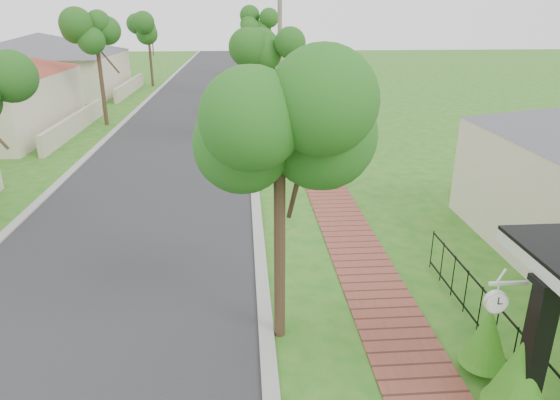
{
  "coord_description": "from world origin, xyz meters",
  "views": [
    {
      "loc": [
        0.31,
        -6.86,
        6.02
      ],
      "look_at": [
        1.19,
        5.11,
        1.5
      ],
      "focal_mm": 32.0,
      "sensor_mm": 36.0,
      "label": 1
    }
  ],
  "objects_px": {
    "utility_pole": "(280,45)",
    "station_clock": "(497,300)",
    "near_tree": "(280,136)",
    "porch_post": "(533,361)",
    "parked_car_red": "(227,99)",
    "parked_car_white": "(244,87)"
  },
  "relations": [
    {
      "from": "utility_pole",
      "to": "station_clock",
      "type": "height_order",
      "value": "utility_pole"
    },
    {
      "from": "near_tree",
      "to": "utility_pole",
      "type": "height_order",
      "value": "utility_pole"
    },
    {
      "from": "station_clock",
      "to": "porch_post",
      "type": "bearing_deg",
      "value": -39.42
    },
    {
      "from": "porch_post",
      "to": "parked_car_red",
      "type": "distance_m",
      "value": 27.38
    },
    {
      "from": "parked_car_red",
      "to": "parked_car_white",
      "type": "xyz_separation_m",
      "value": [
        1.12,
        5.87,
        -0.03
      ]
    },
    {
      "from": "utility_pole",
      "to": "parked_car_red",
      "type": "bearing_deg",
      "value": 117.07
    },
    {
      "from": "parked_car_red",
      "to": "station_clock",
      "type": "distance_m",
      "value": 26.92
    },
    {
      "from": "near_tree",
      "to": "utility_pole",
      "type": "bearing_deg",
      "value": 85.79
    },
    {
      "from": "porch_post",
      "to": "parked_car_red",
      "type": "xyz_separation_m",
      "value": [
        -5.27,
        26.87,
        -0.37
      ]
    },
    {
      "from": "near_tree",
      "to": "parked_car_red",
      "type": "bearing_deg",
      "value": 93.84
    },
    {
      "from": "parked_car_white",
      "to": "parked_car_red",
      "type": "bearing_deg",
      "value": -106.97
    },
    {
      "from": "parked_car_red",
      "to": "near_tree",
      "type": "relative_size",
      "value": 0.87
    },
    {
      "from": "parked_car_red",
      "to": "near_tree",
      "type": "xyz_separation_m",
      "value": [
        1.64,
        -24.37,
        3.28
      ]
    },
    {
      "from": "utility_pole",
      "to": "station_clock",
      "type": "distance_m",
      "value": 20.82
    },
    {
      "from": "near_tree",
      "to": "station_clock",
      "type": "distance_m",
      "value": 4.32
    },
    {
      "from": "parked_car_white",
      "to": "porch_post",
      "type": "bearing_deg",
      "value": -88.96
    },
    {
      "from": "utility_pole",
      "to": "parked_car_white",
      "type": "bearing_deg",
      "value": 99.1
    },
    {
      "from": "porch_post",
      "to": "utility_pole",
      "type": "relative_size",
      "value": 0.29
    },
    {
      "from": "porch_post",
      "to": "near_tree",
      "type": "bearing_deg",
      "value": 145.46
    },
    {
      "from": "utility_pole",
      "to": "near_tree",
      "type": "bearing_deg",
      "value": -94.21
    },
    {
      "from": "porch_post",
      "to": "parked_car_white",
      "type": "xyz_separation_m",
      "value": [
        -4.15,
        32.73,
        -0.4
      ]
    },
    {
      "from": "parked_car_red",
      "to": "utility_pole",
      "type": "height_order",
      "value": "utility_pole"
    }
  ]
}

